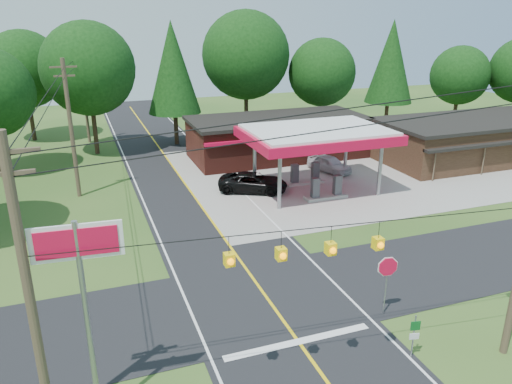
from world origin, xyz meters
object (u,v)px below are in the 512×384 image
object	(u,v)px
gas_canopy	(317,137)
octagonal_stop_sign	(387,271)
suv_car	(253,183)
big_stop_sign	(81,276)
sedan_car	(329,164)

from	to	relation	value
gas_canopy	octagonal_stop_sign	distance (m)	16.77
suv_car	gas_canopy	bearing A→B (deg)	-81.61
gas_canopy	octagonal_stop_sign	xyz separation A→B (m)	(-4.50, -16.01, -2.09)
suv_car	big_stop_sign	bearing A→B (deg)	174.17
big_stop_sign	octagonal_stop_sign	world-z (taller)	big_stop_sign
suv_car	sedan_car	distance (m)	8.23
gas_canopy	octagonal_stop_sign	world-z (taller)	gas_canopy
sedan_car	big_stop_sign	xyz separation A→B (m)	(-20.34, -22.01, 4.68)
sedan_car	gas_canopy	bearing A→B (deg)	-150.60
gas_canopy	sedan_car	world-z (taller)	gas_canopy
gas_canopy	big_stop_sign	size ratio (longest dim) A/B	1.47
big_stop_sign	octagonal_stop_sign	bearing A→B (deg)	9.07
sedan_car	suv_car	bearing A→B (deg)	176.95
suv_car	sedan_car	bearing A→B (deg)	-45.49
gas_canopy	sedan_car	size ratio (longest dim) A/B	2.57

